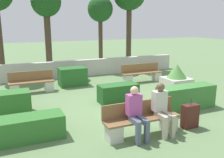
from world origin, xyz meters
name	(u,v)px	position (x,y,z in m)	size (l,w,h in m)	color
ground_plane	(121,106)	(0.00, 0.00, 0.00)	(60.00, 60.00, 0.00)	#607F51
perimeter_wall	(78,68)	(0.00, 5.43, 0.44)	(11.85, 0.30, 0.88)	beige
bench_front	(142,122)	(-0.50, -2.26, 0.35)	(2.12, 0.49, 0.88)	brown
bench_left_side	(142,75)	(2.53, 2.92, 0.35)	(2.10, 0.49, 0.88)	brown
bench_right_side	(32,84)	(-2.70, 3.13, 0.34)	(1.85, 0.49, 0.88)	brown
person_seated_man	(136,111)	(-0.76, -2.40, 0.76)	(0.38, 0.63, 1.36)	#515B70
person_seated_woman	(162,106)	(0.02, -2.40, 0.77)	(0.38, 0.63, 1.37)	#B2A893
hedge_block_near_left	(73,76)	(-0.81, 3.61, 0.42)	(1.25, 0.81, 0.84)	#286028
hedge_block_near_right	(186,97)	(1.92, -1.09, 0.40)	(2.10, 0.64, 0.80)	#3D7A38
hedge_block_mid_left	(22,129)	(-3.44, -1.35, 0.31)	(2.10, 0.69, 0.62)	#33702D
hedge_block_mid_right	(118,93)	(0.11, 0.52, 0.33)	(1.48, 0.63, 0.67)	#235623
hedge_block_far_left	(10,103)	(-3.65, 0.76, 0.37)	(1.29, 0.72, 0.74)	#33702D
planter_corner_right	(177,79)	(3.06, 0.89, 0.52)	(1.06, 1.06, 1.16)	beige
suitcase	(190,116)	(0.97, -2.42, 0.34)	(0.48, 0.23, 0.88)	#471E19
tree_center_left	(46,6)	(-1.39, 6.31, 3.75)	(1.58, 1.58, 4.74)	#473828
tree_center_right	(100,11)	(1.76, 6.56, 3.53)	(1.49, 1.49, 4.39)	#473828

